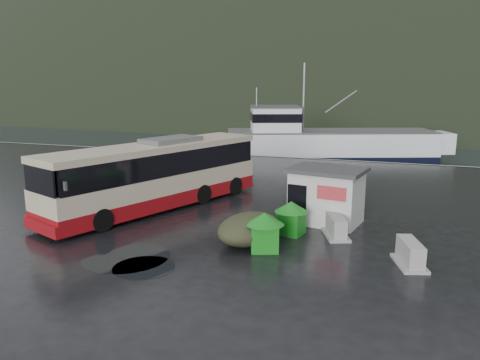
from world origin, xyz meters
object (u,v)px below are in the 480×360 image
(white_van, at_px, (131,195))
(waste_bin_right, at_px, (264,250))
(dome_tent, at_px, (249,243))
(waste_bin_left, at_px, (291,234))
(jersey_barrier_a, at_px, (409,265))
(coach_bus, at_px, (158,208))
(ticket_kiosk, at_px, (325,222))
(fishing_trawler, at_px, (330,148))
(jersey_barrier_b, at_px, (336,236))

(white_van, height_order, waste_bin_right, white_van)
(white_van, bearing_deg, dome_tent, -41.70)
(waste_bin_left, bearing_deg, jersey_barrier_a, -23.00)
(waste_bin_left, xyz_separation_m, dome_tent, (-1.34, -1.69, 0.00))
(jersey_barrier_a, bearing_deg, coach_bus, 161.88)
(waste_bin_right, bearing_deg, jersey_barrier_a, 2.22)
(waste_bin_right, height_order, ticket_kiosk, ticket_kiosk)
(ticket_kiosk, height_order, jersey_barrier_a, ticket_kiosk)
(waste_bin_right, bearing_deg, fishing_trawler, 93.19)
(waste_bin_left, relative_size, waste_bin_right, 0.96)
(dome_tent, bearing_deg, waste_bin_left, 51.53)
(dome_tent, bearing_deg, fishing_trawler, 91.68)
(white_van, distance_m, dome_tent, 10.53)
(white_van, bearing_deg, fishing_trawler, 60.72)
(coach_bus, relative_size, ticket_kiosk, 3.85)
(waste_bin_right, distance_m, fishing_trawler, 29.28)
(jersey_barrier_b, bearing_deg, jersey_barrier_a, -38.81)
(dome_tent, bearing_deg, jersey_barrier_b, 31.80)
(waste_bin_left, distance_m, ticket_kiosk, 2.49)
(waste_bin_left, xyz_separation_m, ticket_kiosk, (1.16, 2.20, 0.00))
(dome_tent, xyz_separation_m, fishing_trawler, (-0.84, 28.67, 0.00))
(coach_bus, bearing_deg, jersey_barrier_a, 3.12)
(waste_bin_left, xyz_separation_m, fishing_trawler, (-2.18, 26.99, 0.00))
(white_van, relative_size, waste_bin_left, 4.40)
(coach_bus, relative_size, jersey_barrier_b, 7.14)
(ticket_kiosk, relative_size, fishing_trawler, 0.14)
(waste_bin_left, bearing_deg, white_van, 159.48)
(waste_bin_right, relative_size, ticket_kiosk, 0.46)
(white_van, bearing_deg, waste_bin_right, -41.98)
(fishing_trawler, bearing_deg, waste_bin_left, -105.78)
(waste_bin_right, xyz_separation_m, fishing_trawler, (-1.63, 29.23, 0.00))
(coach_bus, bearing_deg, fishing_trawler, 99.18)
(coach_bus, xyz_separation_m, waste_bin_right, (6.97, -4.24, 0.00))
(ticket_kiosk, xyz_separation_m, jersey_barrier_b, (0.72, -1.89, 0.00))
(dome_tent, relative_size, ticket_kiosk, 0.95)
(white_van, height_order, waste_bin_left, white_van)
(waste_bin_left, height_order, jersey_barrier_b, waste_bin_left)
(dome_tent, relative_size, jersey_barrier_b, 1.75)
(waste_bin_right, bearing_deg, waste_bin_left, 76.28)
(coach_bus, height_order, waste_bin_right, coach_bus)
(waste_bin_left, bearing_deg, waste_bin_right, -103.72)
(waste_bin_left, distance_m, dome_tent, 2.15)
(white_van, bearing_deg, waste_bin_left, -30.47)
(jersey_barrier_b, bearing_deg, white_van, 163.78)
(ticket_kiosk, bearing_deg, dome_tent, -112.09)
(white_van, xyz_separation_m, jersey_barrier_a, (15.09, -5.89, 0.00))
(white_van, distance_m, waste_bin_left, 10.99)
(dome_tent, height_order, jersey_barrier_a, dome_tent)
(coach_bus, height_order, dome_tent, coach_bus)
(white_van, distance_m, waste_bin_right, 11.49)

